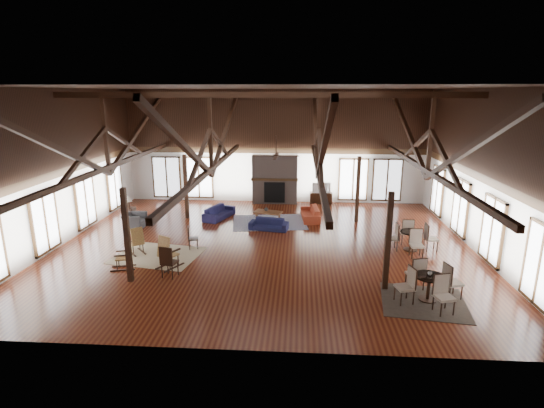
# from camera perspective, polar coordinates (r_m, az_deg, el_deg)

# --- Properties ---
(floor) EXTENTS (16.00, 16.00, 0.00)m
(floor) POSITION_cam_1_polar(r_m,az_deg,el_deg) (16.76, -1.00, -5.60)
(floor) COLOR #5F2914
(floor) RESTS_ON ground
(ceiling) EXTENTS (16.00, 14.00, 0.02)m
(ceiling) POSITION_cam_1_polar(r_m,az_deg,el_deg) (15.70, -1.10, 15.37)
(ceiling) COLOR black
(ceiling) RESTS_ON wall_back
(wall_back) EXTENTS (16.00, 0.02, 6.00)m
(wall_back) POSITION_cam_1_polar(r_m,az_deg,el_deg) (22.86, 0.44, 7.68)
(wall_back) COLOR silver
(wall_back) RESTS_ON floor
(wall_front) EXTENTS (16.00, 0.02, 6.00)m
(wall_front) POSITION_cam_1_polar(r_m,az_deg,el_deg) (9.20, -4.72, -3.29)
(wall_front) COLOR silver
(wall_front) RESTS_ON floor
(wall_left) EXTENTS (0.02, 14.00, 6.00)m
(wall_left) POSITION_cam_1_polar(r_m,az_deg,el_deg) (18.44, -26.74, 4.35)
(wall_left) COLOR silver
(wall_left) RESTS_ON floor
(wall_right) EXTENTS (0.02, 14.00, 6.00)m
(wall_right) POSITION_cam_1_polar(r_m,az_deg,el_deg) (17.25, 26.55, 3.75)
(wall_right) COLOR silver
(wall_right) RESTS_ON floor
(roof_truss) EXTENTS (15.60, 14.07, 3.14)m
(roof_truss) POSITION_cam_1_polar(r_m,az_deg,el_deg) (15.81, -1.07, 8.21)
(roof_truss) COLOR black
(roof_truss) RESTS_ON wall_back
(post_grid) EXTENTS (8.16, 7.16, 3.05)m
(post_grid) POSITION_cam_1_polar(r_m,az_deg,el_deg) (16.29, -1.02, -0.57)
(post_grid) COLOR black
(post_grid) RESTS_ON floor
(fireplace) EXTENTS (2.50, 0.69, 2.60)m
(fireplace) POSITION_cam_1_polar(r_m,az_deg,el_deg) (22.82, 0.38, 3.31)
(fireplace) COLOR #695750
(fireplace) RESTS_ON floor
(ceiling_fan) EXTENTS (1.60, 1.60, 0.75)m
(ceiling_fan) POSITION_cam_1_polar(r_m,az_deg,el_deg) (14.82, 0.55, 6.62)
(ceiling_fan) COLOR black
(ceiling_fan) RESTS_ON roof_truss
(sofa_navy_front) EXTENTS (1.77, 0.94, 0.49)m
(sofa_navy_front) POSITION_cam_1_polar(r_m,az_deg,el_deg) (18.56, -0.44, -2.74)
(sofa_navy_front) COLOR #16173D
(sofa_navy_front) RESTS_ON floor
(sofa_navy_left) EXTENTS (2.07, 1.35, 0.56)m
(sofa_navy_left) POSITION_cam_1_polar(r_m,az_deg,el_deg) (20.40, -7.13, -1.12)
(sofa_navy_left) COLOR #19173F
(sofa_navy_left) RESTS_ON floor
(sofa_orange) EXTENTS (2.02, 0.93, 0.57)m
(sofa_orange) POSITION_cam_1_polar(r_m,az_deg,el_deg) (20.15, 5.15, -1.25)
(sofa_orange) COLOR #98341D
(sofa_orange) RESTS_ON floor
(coffee_table) EXTENTS (1.40, 0.99, 0.48)m
(coffee_table) POSITION_cam_1_polar(r_m,az_deg,el_deg) (19.67, -0.54, -1.17)
(coffee_table) COLOR brown
(coffee_table) RESTS_ON floor
(vase) EXTENTS (0.25, 0.25, 0.21)m
(vase) POSITION_cam_1_polar(r_m,az_deg,el_deg) (19.72, -0.78, -0.64)
(vase) COLOR #B2B2B2
(vase) RESTS_ON coffee_table
(armchair) EXTENTS (0.98, 0.86, 0.63)m
(armchair) POSITION_cam_1_polar(r_m,az_deg,el_deg) (19.83, -17.98, -2.12)
(armchair) COLOR #2E2E31
(armchair) RESTS_ON floor
(side_table_lamp) EXTENTS (0.48, 0.48, 1.24)m
(side_table_lamp) POSITION_cam_1_polar(r_m,az_deg,el_deg) (20.80, -18.63, -0.97)
(side_table_lamp) COLOR black
(side_table_lamp) RESTS_ON floor
(rocking_chair_a) EXTENTS (0.85, 0.88, 1.03)m
(rocking_chair_a) POSITION_cam_1_polar(r_m,az_deg,el_deg) (16.56, -17.71, -4.81)
(rocking_chair_a) COLOR olive
(rocking_chair_a) RESTS_ON floor
(rocking_chair_b) EXTENTS (0.87, 1.03, 1.17)m
(rocking_chair_b) POSITION_cam_1_polar(r_m,az_deg,el_deg) (14.95, -13.98, -6.40)
(rocking_chair_b) COLOR olive
(rocking_chair_b) RESTS_ON floor
(rocking_chair_c) EXTENTS (0.88, 0.61, 1.03)m
(rocking_chair_c) POSITION_cam_1_polar(r_m,az_deg,el_deg) (15.34, -19.13, -6.52)
(rocking_chair_c) COLOR olive
(rocking_chair_c) RESTS_ON floor
(side_chair_a) EXTENTS (0.47, 0.47, 0.90)m
(side_chair_a) POSITION_cam_1_polar(r_m,az_deg,el_deg) (16.54, -10.88, -4.25)
(side_chair_a) COLOR black
(side_chair_a) RESTS_ON floor
(side_chair_b) EXTENTS (0.55, 0.55, 1.09)m
(side_chair_b) POSITION_cam_1_polar(r_m,az_deg,el_deg) (14.15, -13.84, -7.27)
(side_chair_b) COLOR black
(side_chair_b) RESTS_ON floor
(cafe_table_near) EXTENTS (2.06, 2.06, 1.05)m
(cafe_table_near) POSITION_cam_1_polar(r_m,az_deg,el_deg) (13.20, 20.37, -9.96)
(cafe_table_near) COLOR black
(cafe_table_near) RESTS_ON floor
(cafe_table_far) EXTENTS (1.98, 1.98, 1.04)m
(cafe_table_far) POSITION_cam_1_polar(r_m,az_deg,el_deg) (16.96, 18.23, -4.27)
(cafe_table_far) COLOR black
(cafe_table_far) RESTS_ON floor
(cup_near) EXTENTS (0.16, 0.16, 0.10)m
(cup_near) POSITION_cam_1_polar(r_m,az_deg,el_deg) (13.14, 20.45, -8.74)
(cup_near) COLOR #B2B2B2
(cup_near) RESTS_ON cafe_table_near
(cup_far) EXTENTS (0.14, 0.14, 0.09)m
(cup_far) POSITION_cam_1_polar(r_m,az_deg,el_deg) (16.79, 18.35, -3.49)
(cup_far) COLOR #B2B2B2
(cup_far) RESTS_ON cafe_table_far
(tv_console) EXTENTS (1.17, 0.44, 0.59)m
(tv_console) POSITION_cam_1_polar(r_m,az_deg,el_deg) (23.11, 6.59, 0.83)
(tv_console) COLOR black
(tv_console) RESTS_ON floor
(television) EXTENTS (0.99, 0.26, 0.56)m
(television) POSITION_cam_1_polar(r_m,az_deg,el_deg) (22.97, 6.61, 2.22)
(television) COLOR #B2B2B2
(television) RESTS_ON tv_console
(rug_tan) EXTENTS (3.31, 2.79, 0.01)m
(rug_tan) POSITION_cam_1_polar(r_m,az_deg,el_deg) (16.33, -15.12, -6.68)
(rug_tan) COLOR tan
(rug_tan) RESTS_ON floor
(rug_navy) EXTENTS (3.63, 2.93, 0.01)m
(rug_navy) POSITION_cam_1_polar(r_m,az_deg,el_deg) (19.66, -0.38, -2.46)
(rug_navy) COLOR #1B1D4D
(rug_navy) RESTS_ON floor
(rug_dark) EXTENTS (2.61, 2.42, 0.01)m
(rug_dark) POSITION_cam_1_polar(r_m,az_deg,el_deg) (13.26, 19.71, -12.28)
(rug_dark) COLOR black
(rug_dark) RESTS_ON floor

